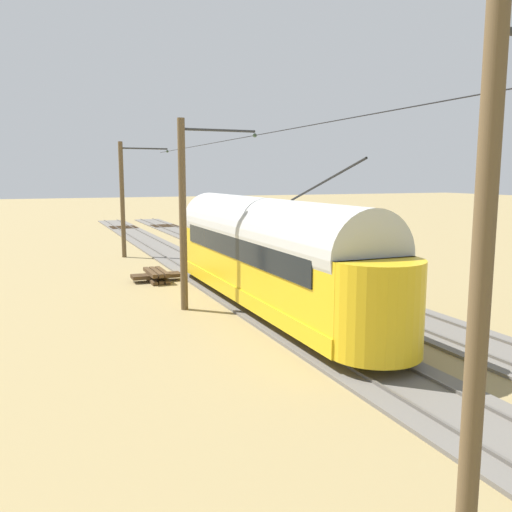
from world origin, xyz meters
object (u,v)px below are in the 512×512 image
Objects in this scene: catenary_pole_foreground at (124,197)px; vintage_streetcar at (266,251)px; catenary_pole_mid_near at (185,211)px; spare_tie_stack at (156,276)px; catenary_pole_mid_far at (487,280)px; switch_stand at (261,243)px.

vintage_streetcar is at bearing 100.30° from catenary_pole_foreground.
catenary_pole_mid_near reaches higher than spare_tie_stack.
catenary_pole_mid_far is 5.87× the size of switch_stand.
spare_tie_stack is at bearing -91.05° from catenary_pole_mid_near.
catenary_pole_mid_far reaches higher than vintage_streetcar.
spare_tie_stack is (8.40, 6.53, -0.43)m from switch_stand.
catenary_pole_mid_far is at bearing 72.62° from switch_stand.
switch_stand is (-8.51, -12.55, -3.10)m from catenary_pole_mid_near.
catenary_pole_mid_near is (2.86, -1.11, 1.54)m from vintage_streetcar.
switch_stand is at bearing -142.16° from spare_tie_stack.
switch_stand is at bearing -124.14° from catenary_pole_mid_near.
catenary_pole_mid_far is (2.86, 13.53, 1.54)m from vintage_streetcar.
spare_tie_stack is at bearing 37.84° from switch_stand.
vintage_streetcar is 13.92m from catenary_pole_mid_far.
catenary_pole_foreground is 1.00× the size of catenary_pole_mid_far.
vintage_streetcar is 2.33× the size of catenary_pole_foreground.
catenary_pole_mid_far is at bearing 78.06° from vintage_streetcar.
switch_stand is at bearing -107.38° from catenary_pole_mid_far.
catenary_pole_mid_near is at bearing 88.95° from spare_tie_stack.
catenary_pole_foreground is 14.65m from catenary_pole_mid_near.
catenary_pole_foreground is 9.32m from spare_tie_stack.
catenary_pole_mid_far is at bearing 90.00° from catenary_pole_mid_near.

